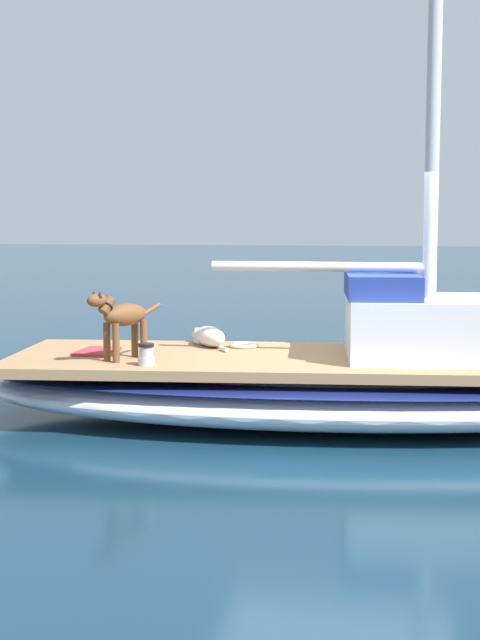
# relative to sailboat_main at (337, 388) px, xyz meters

# --- Properties ---
(ground_plane) EXTENTS (120.00, 120.00, 0.00)m
(ground_plane) POSITION_rel_sailboat_main_xyz_m (0.00, 0.00, -0.34)
(ground_plane) COLOR #143347
(sailboat_main) EXTENTS (3.16, 7.44, 0.66)m
(sailboat_main) POSITION_rel_sailboat_main_xyz_m (0.00, 0.00, 0.00)
(sailboat_main) COLOR white
(sailboat_main) RESTS_ON ground
(mast_main) EXTENTS (0.14, 2.27, 6.66)m
(mast_main) POSITION_rel_sailboat_main_xyz_m (-0.08, 0.74, 3.31)
(mast_main) COLOR silver
(mast_main) RESTS_ON sailboat_main
(cabin_house) EXTENTS (1.60, 2.34, 0.84)m
(cabin_house) POSITION_rel_sailboat_main_xyz_m (-0.11, 1.11, 0.67)
(cabin_house) COLOR silver
(cabin_house) RESTS_ON sailboat_main
(dog_brown) EXTENTS (0.84, 0.56, 0.70)m
(dog_brown) POSITION_rel_sailboat_main_xyz_m (0.62, -2.07, 0.75)
(dog_brown) COLOR brown
(dog_brown) RESTS_ON sailboat_main
(dog_white) EXTENTS (0.84, 0.59, 0.22)m
(dog_white) POSITION_rel_sailboat_main_xyz_m (-0.49, -1.43, 0.43)
(dog_white) COLOR silver
(dog_white) RESTS_ON sailboat_main
(deck_winch) EXTENTS (0.16, 0.16, 0.21)m
(deck_winch) POSITION_rel_sailboat_main_xyz_m (0.88, -1.75, 0.42)
(deck_winch) COLOR #B7B7BC
(deck_winch) RESTS_ON sailboat_main
(coiled_rope) EXTENTS (0.32, 0.32, 0.04)m
(coiled_rope) POSITION_rel_sailboat_main_xyz_m (-0.47, -1.04, 0.35)
(coiled_rope) COLOR beige
(coiled_rope) RESTS_ON sailboat_main
(deck_towel) EXTENTS (0.57, 0.37, 0.03)m
(deck_towel) POSITION_rel_sailboat_main_xyz_m (0.20, -2.48, 0.34)
(deck_towel) COLOR #C6333D
(deck_towel) RESTS_ON sailboat_main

